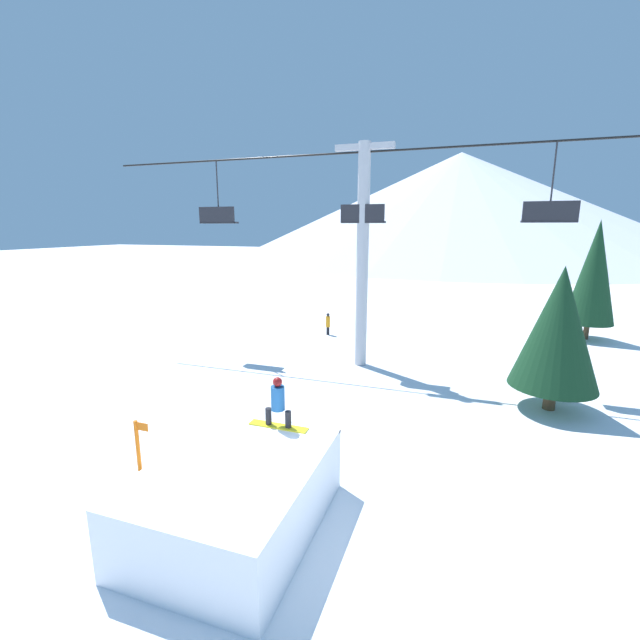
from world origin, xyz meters
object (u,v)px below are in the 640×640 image
at_px(snowboarder, 278,403).
at_px(pine_tree_near, 558,328).
at_px(trail_marker, 138,444).
at_px(snow_ramp, 236,496).
at_px(distant_skier, 328,323).

relative_size(snowboarder, pine_tree_near, 0.30).
distance_m(snowboarder, trail_marker, 3.76).
xyz_separation_m(snow_ramp, distant_skier, (-3.17, 15.48, -0.05)).
distance_m(snow_ramp, distant_skier, 15.80).
height_order(pine_tree_near, trail_marker, pine_tree_near).
bearing_deg(distant_skier, snowboarder, -76.43).
bearing_deg(distant_skier, pine_tree_near, -35.18).
distance_m(snowboarder, distant_skier, 14.26).
bearing_deg(snow_ramp, snowboarder, 84.54).
xyz_separation_m(snow_ramp, snowboarder, (0.16, 1.68, 1.29)).
bearing_deg(snow_ramp, distant_skier, 101.57).
relative_size(pine_tree_near, trail_marker, 3.59).
height_order(trail_marker, distant_skier, trail_marker).
xyz_separation_m(snow_ramp, trail_marker, (-3.31, 1.02, -0.00)).
distance_m(trail_marker, distant_skier, 14.46).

